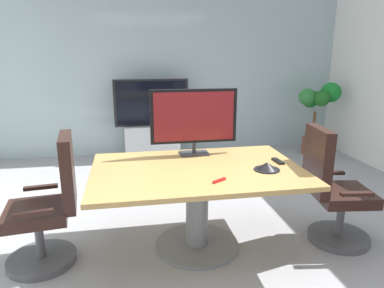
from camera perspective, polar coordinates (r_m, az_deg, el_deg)
name	(u,v)px	position (r m, az deg, el deg)	size (l,w,h in m)	color
ground_plane	(194,245)	(3.35, 0.38, -16.18)	(7.40, 7.40, 0.00)	#99999E
wall_back_glass_partition	(159,66)	(6.05, -5.39, 12.56)	(6.39, 0.10, 2.98)	#9EB2B7
conference_table	(197,189)	(3.09, 0.84, -7.40)	(1.80, 1.20, 0.76)	#B2894C
office_chair_left	(49,212)	(3.14, -22.35, -10.21)	(0.62, 0.60, 1.09)	#4C4C51
office_chair_right	(333,195)	(3.47, 22.06, -7.81)	(0.62, 0.60, 1.09)	#4C4C51
tv_monitor	(194,118)	(3.34, 0.31, 4.27)	(0.84, 0.18, 0.64)	#333338
wall_display_unit	(152,132)	(5.82, -6.55, 2.00)	(1.20, 0.36, 1.31)	#B7BABC
potted_plant	(317,109)	(6.30, 19.81, 5.45)	(0.70, 0.54, 1.24)	brown
conference_phone	(267,167)	(3.03, 12.19, -3.62)	(0.22, 0.22, 0.07)	black
remote_control	(278,161)	(3.27, 13.91, -2.73)	(0.05, 0.17, 0.02)	black
whiteboard_marker	(219,180)	(2.71, 4.50, -5.96)	(0.13, 0.02, 0.02)	red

